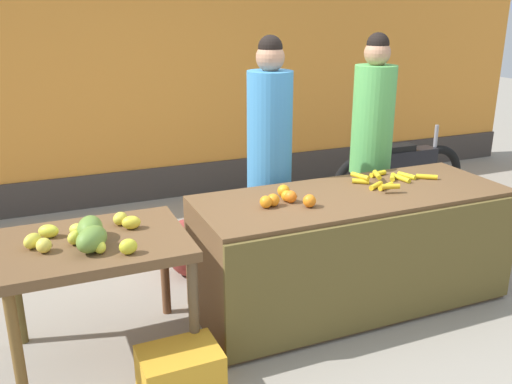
# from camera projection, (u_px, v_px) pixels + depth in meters

# --- Properties ---
(ground_plane) EXTENTS (24.00, 24.00, 0.00)m
(ground_plane) POSITION_uv_depth(u_px,v_px,m) (294.00, 312.00, 3.89)
(ground_plane) COLOR gray
(market_wall_back) EXTENTS (9.06, 0.23, 2.94)m
(market_wall_back) POSITION_uv_depth(u_px,v_px,m) (177.00, 66.00, 5.95)
(market_wall_back) COLOR orange
(market_wall_back) RESTS_ON ground
(fruit_stall_counter) EXTENTS (2.19, 0.83, 0.83)m
(fruit_stall_counter) POSITION_uv_depth(u_px,v_px,m) (352.00, 249.00, 3.91)
(fruit_stall_counter) COLOR brown
(fruit_stall_counter) RESTS_ON ground
(side_table_wooden) EXTENTS (1.04, 0.80, 0.77)m
(side_table_wooden) POSITION_uv_depth(u_px,v_px,m) (97.00, 255.00, 3.20)
(side_table_wooden) COLOR brown
(side_table_wooden) RESTS_ON ground
(banana_bunch_pile) EXTENTS (0.65, 0.44, 0.07)m
(banana_bunch_pile) POSITION_uv_depth(u_px,v_px,m) (388.00, 179.00, 4.02)
(banana_bunch_pile) COLOR gold
(banana_bunch_pile) RESTS_ON fruit_stall_counter
(orange_pile) EXTENTS (0.34, 0.33, 0.08)m
(orange_pile) POSITION_uv_depth(u_px,v_px,m) (285.00, 198.00, 3.58)
(orange_pile) COLOR orange
(orange_pile) RESTS_ON fruit_stall_counter
(mango_papaya_pile) EXTENTS (0.68, 0.55, 0.14)m
(mango_papaya_pile) POSITION_uv_depth(u_px,v_px,m) (88.00, 234.00, 3.10)
(mango_papaya_pile) COLOR #D9D740
(mango_papaya_pile) RESTS_ON side_table_wooden
(vendor_woman_blue_shirt) EXTENTS (0.34, 0.34, 1.86)m
(vendor_woman_blue_shirt) POSITION_uv_depth(u_px,v_px,m) (269.00, 160.00, 4.20)
(vendor_woman_blue_shirt) COLOR #33333D
(vendor_woman_blue_shirt) RESTS_ON ground
(vendor_woman_green_shirt) EXTENTS (0.34, 0.34, 1.86)m
(vendor_woman_green_shirt) POSITION_uv_depth(u_px,v_px,m) (371.00, 147.00, 4.60)
(vendor_woman_green_shirt) COLOR #33333D
(vendor_woman_green_shirt) RESTS_ON ground
(parked_motorcycle) EXTENTS (1.60, 0.18, 0.88)m
(parked_motorcycle) POSITION_uv_depth(u_px,v_px,m) (400.00, 173.00, 5.75)
(parked_motorcycle) COLOR black
(parked_motorcycle) RESTS_ON ground
(produce_crate) EXTENTS (0.45, 0.33, 0.26)m
(produce_crate) POSITION_uv_depth(u_px,v_px,m) (180.00, 371.00, 3.06)
(produce_crate) COLOR gold
(produce_crate) RESTS_ON ground
(produce_sack) EXTENTS (0.47, 0.47, 0.47)m
(produce_sack) POSITION_uv_depth(u_px,v_px,m) (188.00, 248.00, 4.36)
(produce_sack) COLOR maroon
(produce_sack) RESTS_ON ground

